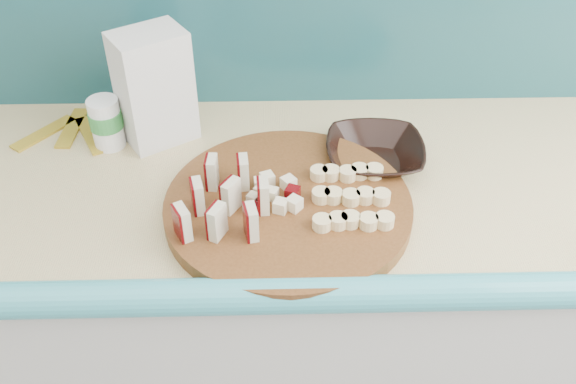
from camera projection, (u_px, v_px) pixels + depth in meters
The scene contains 9 objects.
kitchen_counter at pixel (203, 328), 1.52m from camera, with size 2.20×0.63×0.91m.
cutting_board at pixel (288, 207), 1.15m from camera, with size 0.44×0.44×0.03m, color #4B2910.
apple_wedges at pixel (224, 199), 1.09m from camera, with size 0.15×0.17×0.06m.
apple_chunks at pixel (272, 196), 1.13m from camera, with size 0.07×0.08×0.02m.
banana_slices at pixel (349, 196), 1.13m from camera, with size 0.14×0.17×0.02m.
brown_bowl at pixel (375, 154), 1.25m from camera, with size 0.19×0.19×0.05m, color black.
flour_bag at pixel (154, 88), 1.26m from camera, with size 0.14×0.10×0.23m, color silver.
canister at pixel (106, 122), 1.28m from camera, with size 0.07×0.07×0.11m.
banana_peel at pixel (69, 132), 1.35m from camera, with size 0.20×0.17×0.01m.
Camera 1 is at (0.28, 0.53, 1.68)m, focal length 40.00 mm.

